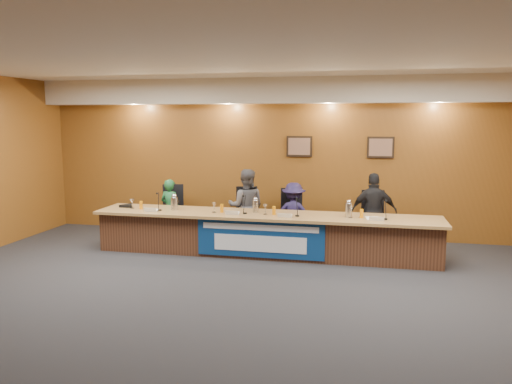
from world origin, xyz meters
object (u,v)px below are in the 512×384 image
Objects in this scene: panelist_a at (170,209)px; office_chair_d at (373,223)px; carafe_right at (349,210)px; office_chair_c at (294,220)px; panelist_b at (246,206)px; speakerphone at (128,206)px; panelist_d at (374,212)px; banner at (260,239)px; office_chair_b at (247,218)px; panelist_c at (293,214)px; carafe_left at (174,204)px; carafe_mid at (256,206)px; dais_body at (265,235)px; office_chair_a at (173,215)px.

panelist_a is 3.96m from office_chair_d.
carafe_right is (3.53, -0.78, 0.26)m from panelist_a.
office_chair_c is (2.48, 0.10, -0.13)m from panelist_a.
panelist_b is 2.13m from carafe_right.
office_chair_d is (1.48, 0.00, 0.00)m from office_chair_c.
speakerphone is at bearing -175.16° from office_chair_d.
office_chair_c is (-1.48, 0.10, -0.24)m from panelist_d.
office_chair_b is (-0.51, 1.24, 0.10)m from banner.
panelist_c is 3.79× the size of speakerphone.
panelist_a is 2.54× the size of office_chair_d.
carafe_left is 1.51m from carafe_mid.
panelist_d is 3.66m from carafe_left.
office_chair_d is 1.05m from carafe_right.
office_chair_d is (1.48, 0.10, -0.13)m from panelist_c.
panelist_d reaches higher than dais_body.
panelist_b is at bearing -105.69° from office_chair_b.
office_chair_d is at bearing 21.11° from carafe_mid.
banner is at bearing -9.86° from speakerphone.
office_chair_a is 2.09m from carafe_mid.
office_chair_d is at bearing 13.45° from carafe_left.
panelist_c reaches higher than office_chair_b.
carafe_mid is (-0.17, 0.03, 0.51)m from dais_body.
office_chair_a and office_chair_b have the same top height.
panelist_d is 1.50m from office_chair_c.
panelist_b is at bearing 177.55° from office_chair_d.
panelist_c is at bearing -112.18° from office_chair_c.
office_chair_d is (2.40, 0.00, 0.00)m from office_chair_b.
panelist_a is at bearing 151.20° from banner.
panelist_b reaches higher than office_chair_a.
panelist_b is 3.02× the size of office_chair_d.
panelist_c is 0.85× the size of panelist_d.
carafe_right reaches higher than speakerphone.
panelist_c is 5.48× the size of carafe_mid.
speakerphone reaches higher than dais_body.
banner is 2.41m from office_chair_a.
panelist_d reaches higher than office_chair_a.
carafe_mid is at bearing -82.50° from office_chair_b.
dais_body is 0.96m from panelist_b.
carafe_left is (-3.57, -0.75, 0.15)m from panelist_d.
office_chair_c is 1.06m from carafe_mid.
carafe_left is (-1.68, -0.03, 0.51)m from dais_body.
office_chair_b is (1.56, 0.10, -0.13)m from panelist_a.
panelist_c is 2.53× the size of office_chair_b.
speakerphone is (-0.59, -0.78, 0.30)m from office_chair_a.
office_chair_d is at bearing -176.88° from panelist_c.
panelist_c is at bearing 179.03° from office_chair_d.
carafe_right is at bearing -0.44° from carafe_left.
dais_body is 0.93m from office_chair_c.
panelist_a is 0.84× the size of panelist_b.
panelist_d reaches higher than carafe_left.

